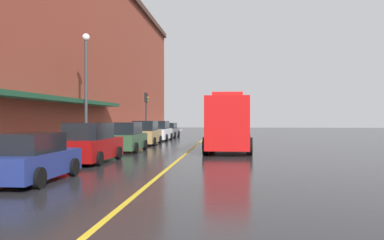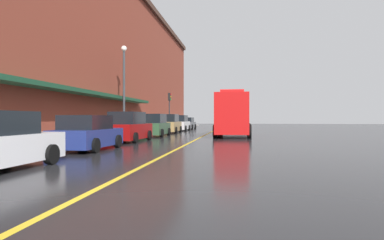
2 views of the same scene
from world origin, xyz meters
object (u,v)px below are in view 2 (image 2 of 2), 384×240
(parking_meter_0, at_px, (178,121))
(parked_car_3, at_px, (154,126))
(parked_car_5, at_px, (180,124))
(fire_truck, at_px, (234,115))
(parked_car_2, at_px, (128,128))
(parked_car_1, at_px, (88,134))
(street_lamp_left, at_px, (124,80))
(parked_car_6, at_px, (187,124))
(traffic_light_near, at_px, (169,104))
(parking_meter_1, at_px, (83,126))
(parked_car_4, at_px, (169,124))

(parking_meter_0, bearing_deg, parked_car_3, -85.72)
(parked_car_5, xyz_separation_m, fire_truck, (6.38, -10.74, 0.84))
(parked_car_2, relative_size, parked_car_3, 1.08)
(parking_meter_0, bearing_deg, parked_car_5, -78.48)
(parked_car_1, bearing_deg, street_lamp_left, 11.03)
(parked_car_1, relative_size, parked_car_5, 0.94)
(parked_car_6, xyz_separation_m, fire_truck, (6.46, -16.62, 0.95))
(parking_meter_0, relative_size, traffic_light_near, 0.31)
(parking_meter_0, bearing_deg, traffic_light_near, -89.43)
(street_lamp_left, bearing_deg, parked_car_2, -67.56)
(parked_car_1, relative_size, street_lamp_left, 0.60)
(parked_car_5, height_order, parking_meter_0, parked_car_5)
(parked_car_1, height_order, parked_car_6, parked_car_1)
(parked_car_3, height_order, traffic_light_near, traffic_light_near)
(parking_meter_0, bearing_deg, parked_car_1, -87.47)
(parked_car_6, relative_size, fire_truck, 0.51)
(parked_car_2, bearing_deg, parked_car_1, -179.01)
(parking_meter_1, bearing_deg, parked_car_3, 81.58)
(parked_car_6, bearing_deg, parking_meter_1, 178.30)
(street_lamp_left, bearing_deg, parked_car_6, 84.12)
(parked_car_2, bearing_deg, parked_car_3, 0.67)
(parked_car_4, relative_size, fire_truck, 0.54)
(parked_car_2, bearing_deg, street_lamp_left, 23.52)
(parked_car_5, xyz_separation_m, parked_car_6, (-0.08, 5.88, -0.10))
(parked_car_1, relative_size, parked_car_6, 0.98)
(parked_car_2, xyz_separation_m, parking_meter_1, (-1.36, -3.37, 0.20))
(fire_truck, relative_size, parking_meter_0, 6.37)
(parked_car_2, xyz_separation_m, street_lamp_left, (-1.96, 4.76, 3.54))
(parked_car_2, bearing_deg, parking_meter_0, 4.21)
(parked_car_1, bearing_deg, parking_meter_1, 30.42)
(parked_car_1, bearing_deg, traffic_light_near, 3.48)
(parked_car_2, xyz_separation_m, parked_car_5, (0.07, 17.91, -0.03))
(parked_car_6, bearing_deg, parking_meter_0, 50.35)
(parked_car_6, bearing_deg, parked_car_3, -178.67)
(parked_car_2, distance_m, parked_car_6, 23.79)
(parked_car_1, distance_m, traffic_light_near, 24.64)
(parked_car_5, distance_m, street_lamp_left, 13.78)
(fire_truck, height_order, parking_meter_0, fire_truck)
(parked_car_1, distance_m, parked_car_6, 29.51)
(parked_car_1, height_order, traffic_light_near, traffic_light_near)
(fire_truck, height_order, traffic_light_near, traffic_light_near)
(parked_car_1, bearing_deg, parked_car_4, 0.32)
(parked_car_5, height_order, fire_truck, fire_truck)
(parked_car_4, height_order, fire_truck, fire_truck)
(parked_car_1, height_order, parking_meter_0, parked_car_1)
(parked_car_3, relative_size, traffic_light_near, 1.00)
(parked_car_4, height_order, parked_car_5, parked_car_4)
(parked_car_5, distance_m, parking_meter_1, 21.33)
(parked_car_1, xyz_separation_m, fire_truck, (6.46, 12.89, 0.93))
(parked_car_4, bearing_deg, parked_car_3, 179.00)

